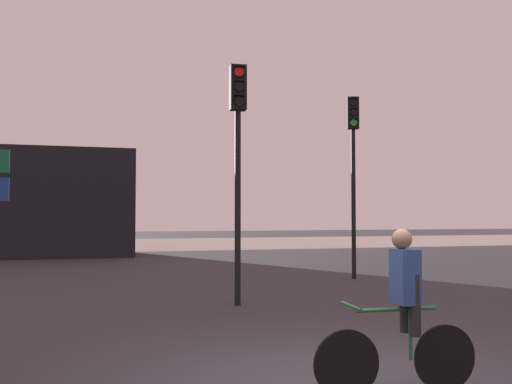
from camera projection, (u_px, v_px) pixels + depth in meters
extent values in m
cube|color=#9E937F|center=(132.00, 244.00, 35.54)|extent=(80.00, 16.00, 0.01)
cylinder|color=black|center=(238.00, 207.00, 11.24)|extent=(0.12, 0.12, 3.85)
cube|color=black|center=(238.00, 88.00, 11.34)|extent=(0.33, 0.26, 0.90)
cylinder|color=red|center=(239.00, 72.00, 11.22)|extent=(0.19, 0.04, 0.19)
cube|color=black|center=(239.00, 66.00, 11.20)|extent=(0.20, 0.13, 0.02)
cylinder|color=black|center=(239.00, 86.00, 11.20)|extent=(0.19, 0.04, 0.19)
cube|color=black|center=(239.00, 81.00, 11.19)|extent=(0.20, 0.13, 0.02)
cylinder|color=black|center=(239.00, 101.00, 11.19)|extent=(0.19, 0.04, 0.19)
cube|color=black|center=(239.00, 95.00, 11.18)|extent=(0.20, 0.13, 0.02)
cylinder|color=black|center=(354.00, 203.00, 15.95)|extent=(0.12, 0.12, 4.20)
cube|color=black|center=(353.00, 113.00, 16.06)|extent=(0.38, 0.33, 0.90)
cylinder|color=black|center=(353.00, 102.00, 15.94)|extent=(0.19, 0.09, 0.19)
cube|color=black|center=(354.00, 98.00, 15.92)|extent=(0.22, 0.17, 0.02)
cylinder|color=black|center=(354.00, 112.00, 15.93)|extent=(0.19, 0.09, 0.19)
cube|color=black|center=(354.00, 108.00, 15.91)|extent=(0.22, 0.17, 0.02)
cylinder|color=green|center=(354.00, 123.00, 15.91)|extent=(0.19, 0.09, 0.19)
cube|color=black|center=(354.00, 119.00, 15.90)|extent=(0.22, 0.17, 0.02)
cylinder|color=black|center=(347.00, 364.00, 5.45)|extent=(0.66, 0.07, 0.66)
cylinder|color=black|center=(445.00, 358.00, 5.69)|extent=(0.66, 0.07, 0.66)
cylinder|color=#1E592D|center=(396.00, 309.00, 5.59)|extent=(0.84, 0.08, 0.04)
cylinder|color=#1E592D|center=(410.00, 332.00, 5.62)|extent=(0.04, 0.04, 0.55)
cylinder|color=#1E592D|center=(351.00, 306.00, 5.49)|extent=(0.05, 0.46, 0.03)
cylinder|color=black|center=(405.00, 302.00, 5.73)|extent=(0.11, 0.11, 0.60)
cylinder|color=black|center=(415.00, 305.00, 5.53)|extent=(0.11, 0.11, 0.60)
cube|color=navy|center=(405.00, 276.00, 5.63)|extent=(0.21, 0.31, 0.54)
sphere|color=#846047|center=(402.00, 239.00, 5.64)|extent=(0.20, 0.20, 0.20)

